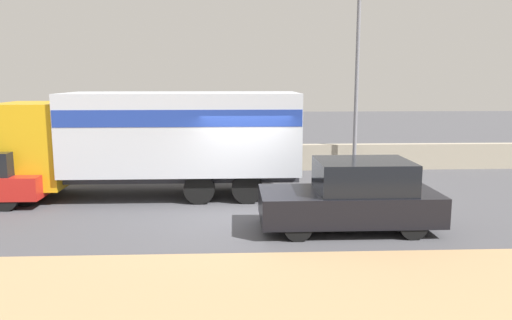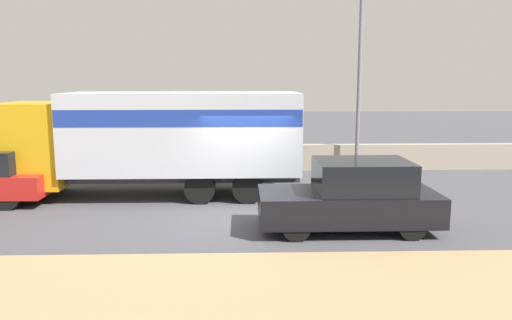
{
  "view_description": "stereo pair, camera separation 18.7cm",
  "coord_description": "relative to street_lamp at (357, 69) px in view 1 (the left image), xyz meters",
  "views": [
    {
      "loc": [
        -0.35,
        -12.52,
        3.51
      ],
      "look_at": [
        0.24,
        0.44,
        1.37
      ],
      "focal_mm": 35.0,
      "sensor_mm": 36.0,
      "label": 1
    },
    {
      "loc": [
        -0.16,
        -12.53,
        3.51
      ],
      "look_at": [
        0.24,
        0.44,
        1.37
      ],
      "focal_mm": 35.0,
      "sensor_mm": 36.0,
      "label": 2
    }
  ],
  "objects": [
    {
      "name": "stone_wall_backdrop",
      "position": [
        -4.17,
        0.64,
        -3.35
      ],
      "size": [
        60.0,
        0.35,
        0.99
      ],
      "color": "#A39984",
      "rests_on": "ground_plane"
    },
    {
      "name": "ground_plane",
      "position": [
        -4.17,
        -5.72,
        -3.85
      ],
      "size": [
        80.0,
        80.0,
        0.0
      ],
      "primitive_type": "plane",
      "color": "#47474C"
    },
    {
      "name": "car_hatchback",
      "position": [
        -1.75,
        -7.08,
        -3.05
      ],
      "size": [
        4.1,
        1.8,
        1.64
      ],
      "rotation": [
        0.0,
        0.0,
        3.14
      ],
      "color": "black",
      "rests_on": "ground_plane"
    },
    {
      "name": "dirt_shoulder_foreground",
      "position": [
        -4.17,
        -11.1,
        -3.83
      ],
      "size": [
        60.0,
        4.83,
        0.04
      ],
      "color": "tan",
      "rests_on": "ground_plane"
    },
    {
      "name": "box_truck",
      "position": [
        -6.73,
        -3.49,
        -1.99
      ],
      "size": [
        8.61,
        2.58,
        3.09
      ],
      "rotation": [
        0.0,
        0.0,
        3.14
      ],
      "color": "gold",
      "rests_on": "ground_plane"
    },
    {
      "name": "street_lamp",
      "position": [
        0.0,
        0.0,
        0.0
      ],
      "size": [
        0.56,
        0.28,
        6.61
      ],
      "color": "slate",
      "rests_on": "ground_plane"
    }
  ]
}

